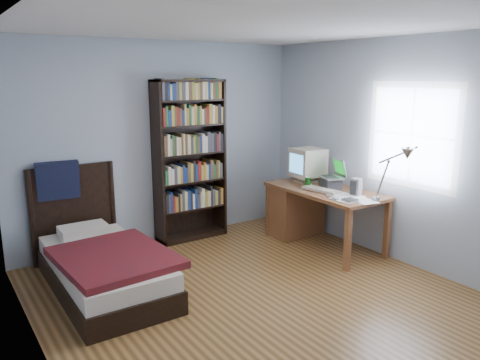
# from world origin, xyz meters

# --- Properties ---
(room) EXTENTS (4.20, 4.24, 2.50)m
(room) POSITION_xyz_m (0.03, -0.00, 1.25)
(room) COLOR brown
(room) RESTS_ON ground
(desk) EXTENTS (0.75, 1.49, 0.73)m
(desk) POSITION_xyz_m (1.50, 1.14, 0.41)
(desk) COLOR brown
(desk) RESTS_ON floor
(crt_monitor) EXTENTS (0.41, 0.38, 0.45)m
(crt_monitor) POSITION_xyz_m (1.58, 1.15, 0.98)
(crt_monitor) COLOR beige
(crt_monitor) RESTS_ON desk
(laptop) EXTENTS (0.37, 0.35, 0.36)m
(laptop) POSITION_xyz_m (1.58, 0.70, 0.83)
(laptop) COLOR #2D2D30
(laptop) RESTS_ON desk
(desk_lamp) EXTENTS (0.26, 0.56, 0.67)m
(desk_lamp) POSITION_xyz_m (1.45, -0.38, 1.27)
(desk_lamp) COLOR #99999E
(desk_lamp) RESTS_ON desk
(keyboard) EXTENTS (0.25, 0.49, 0.05)m
(keyboard) POSITION_xyz_m (1.39, 0.67, 0.75)
(keyboard) COLOR #BDB09D
(keyboard) RESTS_ON desk
(speaker) EXTENTS (0.12, 0.12, 0.20)m
(speaker) POSITION_xyz_m (1.58, 0.31, 0.83)
(speaker) COLOR gray
(speaker) RESTS_ON desk
(soda_can) EXTENTS (0.07, 0.07, 0.13)m
(soda_can) POSITION_xyz_m (1.39, 0.92, 0.79)
(soda_can) COLOR #07370B
(soda_can) RESTS_ON desk
(mouse) EXTENTS (0.06, 0.10, 0.03)m
(mouse) POSITION_xyz_m (1.48, 1.00, 0.75)
(mouse) COLOR silver
(mouse) RESTS_ON desk
(phone_silver) EXTENTS (0.06, 0.10, 0.02)m
(phone_silver) POSITION_xyz_m (1.28, 0.43, 0.74)
(phone_silver) COLOR silver
(phone_silver) RESTS_ON desk
(phone_grey) EXTENTS (0.07, 0.10, 0.02)m
(phone_grey) POSITION_xyz_m (1.24, 0.30, 0.74)
(phone_grey) COLOR gray
(phone_grey) RESTS_ON desk
(external_drive) EXTENTS (0.14, 0.14, 0.03)m
(external_drive) POSITION_xyz_m (1.31, 0.15, 0.74)
(external_drive) COLOR gray
(external_drive) RESTS_ON desk
(bookshelf) EXTENTS (0.92, 0.30, 2.03)m
(bookshelf) POSITION_xyz_m (0.30, 1.94, 1.02)
(bookshelf) COLOR black
(bookshelf) RESTS_ON floor
(bed) EXTENTS (1.03, 1.99, 1.16)m
(bed) POSITION_xyz_m (-1.15, 1.15, 0.26)
(bed) COLOR black
(bed) RESTS_ON floor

